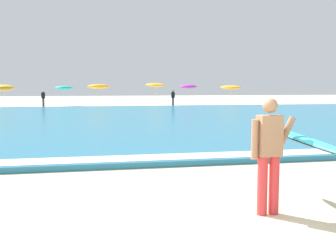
% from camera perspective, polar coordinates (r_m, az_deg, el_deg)
% --- Properties ---
extents(ground_plane, '(160.00, 160.00, 0.00)m').
position_cam_1_polar(ground_plane, '(5.33, 6.46, -15.21)').
color(ground_plane, beige).
extents(sea, '(120.00, 28.00, 0.14)m').
position_cam_1_polar(sea, '(23.22, -7.68, 1.05)').
color(sea, teal).
rests_on(sea, ground).
extents(surf_foam, '(120.00, 0.86, 0.01)m').
position_cam_1_polar(surf_foam, '(9.98, -2.40, -4.48)').
color(surf_foam, white).
rests_on(surf_foam, sea).
extents(surfer_with_board, '(0.94, 2.94, 1.73)m').
position_cam_1_polar(surfer_with_board, '(6.16, 16.16, -2.62)').
color(surfer_with_board, red).
rests_on(surfer_with_board, ground).
extents(beach_umbrella_1, '(1.86, 1.86, 2.08)m').
position_cam_1_polar(beach_umbrella_1, '(39.04, -22.35, 5.04)').
color(beach_umbrella_1, beige).
rests_on(beach_umbrella_1, ground).
extents(beach_umbrella_2, '(1.71, 1.71, 2.00)m').
position_cam_1_polar(beach_umbrella_2, '(41.29, -14.58, 5.27)').
color(beach_umbrella_2, beige).
rests_on(beach_umbrella_2, ground).
extents(beach_umbrella_3, '(2.17, 2.19, 2.19)m').
position_cam_1_polar(beach_umbrella_3, '(40.08, -9.83, 5.54)').
color(beach_umbrella_3, beige).
rests_on(beach_umbrella_3, ground).
extents(beach_umbrella_4, '(2.00, 2.02, 2.33)m').
position_cam_1_polar(beach_umbrella_4, '(41.39, -1.81, 5.86)').
color(beach_umbrella_4, beige).
rests_on(beach_umbrella_4, ground).
extents(beach_umbrella_5, '(1.77, 1.79, 2.19)m').
position_cam_1_polar(beach_umbrella_5, '(42.17, 2.87, 5.63)').
color(beach_umbrella_5, beige).
rests_on(beach_umbrella_5, ground).
extents(beach_umbrella_6, '(2.18, 2.20, 2.09)m').
position_cam_1_polar(beach_umbrella_6, '(42.63, 8.91, 5.44)').
color(beach_umbrella_6, beige).
rests_on(beach_umbrella_6, ground).
extents(beachgoer_near_row_left, '(0.32, 0.20, 1.58)m').
position_cam_1_polar(beachgoer_near_row_left, '(38.51, 0.71, 4.03)').
color(beachgoer_near_row_left, '#383842').
rests_on(beachgoer_near_row_left, ground).
extents(beachgoer_near_row_mid, '(0.32, 0.20, 1.58)m').
position_cam_1_polar(beachgoer_near_row_mid, '(38.29, -17.29, 3.77)').
color(beachgoer_near_row_mid, '#383842').
rests_on(beachgoer_near_row_mid, ground).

